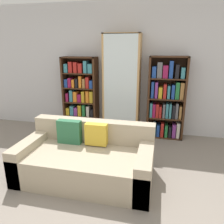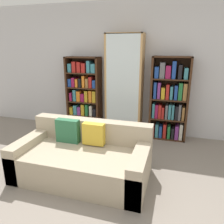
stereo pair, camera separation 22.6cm
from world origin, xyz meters
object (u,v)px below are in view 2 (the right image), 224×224
at_px(bookshelf_left, 84,95).
at_px(wine_bottle, 144,143).
at_px(display_cabinet, 124,86).
at_px(couch, 83,158).
at_px(bookshelf_right, 169,101).

height_order(bookshelf_left, wine_bottle, bookshelf_left).
bearing_deg(display_cabinet, couch, -96.02).
bearing_deg(wine_bottle, bookshelf_left, 153.87).
distance_m(bookshelf_left, bookshelf_right, 1.82).
bearing_deg(couch, wine_bottle, 55.18).
bearing_deg(couch, bookshelf_left, 112.52).
relative_size(bookshelf_left, display_cabinet, 0.78).
distance_m(couch, wine_bottle, 1.28).
height_order(display_cabinet, bookshelf_right, display_cabinet).
relative_size(display_cabinet, bookshelf_right, 1.26).
distance_m(couch, bookshelf_left, 1.97).
height_order(bookshelf_right, wine_bottle, bookshelf_right).
relative_size(bookshelf_right, wine_bottle, 4.70).
height_order(display_cabinet, wine_bottle, display_cabinet).
bearing_deg(display_cabinet, bookshelf_right, 0.98).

